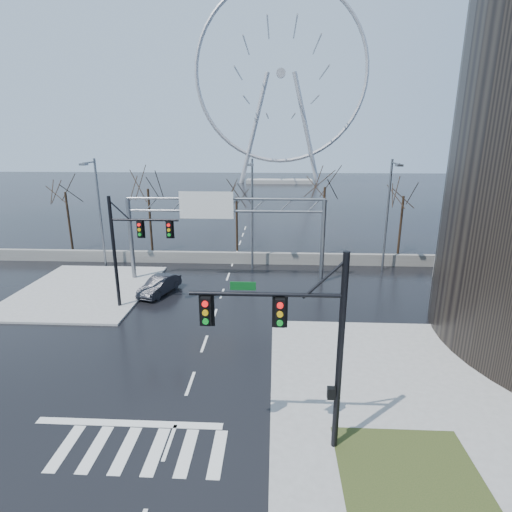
# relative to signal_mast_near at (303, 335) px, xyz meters

# --- Properties ---
(ground) EXTENTS (260.00, 260.00, 0.00)m
(ground) POSITION_rel_signal_mast_near_xyz_m (-5.14, 4.04, -4.87)
(ground) COLOR black
(ground) RESTS_ON ground
(sidewalk_right_ext) EXTENTS (12.00, 10.00, 0.15)m
(sidewalk_right_ext) POSITION_rel_signal_mast_near_xyz_m (4.86, 6.04, -4.80)
(sidewalk_right_ext) COLOR gray
(sidewalk_right_ext) RESTS_ON ground
(sidewalk_far) EXTENTS (10.00, 12.00, 0.15)m
(sidewalk_far) POSITION_rel_signal_mast_near_xyz_m (-16.14, 16.04, -4.80)
(sidewalk_far) COLOR gray
(sidewalk_far) RESTS_ON ground
(grass_strip) EXTENTS (5.00, 4.00, 0.02)m
(grass_strip) POSITION_rel_signal_mast_near_xyz_m (3.86, -0.96, -4.72)
(grass_strip) COLOR #2A3817
(grass_strip) RESTS_ON sidewalk_near
(barrier_wall) EXTENTS (52.00, 0.50, 1.10)m
(barrier_wall) POSITION_rel_signal_mast_near_xyz_m (-5.14, 24.04, -4.32)
(barrier_wall) COLOR slate
(barrier_wall) RESTS_ON ground
(signal_mast_near) EXTENTS (5.52, 0.41, 8.00)m
(signal_mast_near) POSITION_rel_signal_mast_near_xyz_m (0.00, 0.00, 0.00)
(signal_mast_near) COLOR black
(signal_mast_near) RESTS_ON ground
(signal_mast_far) EXTENTS (4.72, 0.41, 8.00)m
(signal_mast_far) POSITION_rel_signal_mast_near_xyz_m (-11.01, 13.00, -0.04)
(signal_mast_far) COLOR black
(signal_mast_far) RESTS_ON ground
(sign_gantry) EXTENTS (16.36, 0.40, 7.60)m
(sign_gantry) POSITION_rel_signal_mast_near_xyz_m (-5.52, 19.00, 0.31)
(sign_gantry) COLOR slate
(sign_gantry) RESTS_ON ground
(streetlight_left) EXTENTS (0.50, 2.55, 10.00)m
(streetlight_left) POSITION_rel_signal_mast_near_xyz_m (-17.14, 22.20, 1.01)
(streetlight_left) COLOR slate
(streetlight_left) RESTS_ON ground
(streetlight_mid) EXTENTS (0.50, 2.55, 10.00)m
(streetlight_mid) POSITION_rel_signal_mast_near_xyz_m (-3.14, 22.20, 1.01)
(streetlight_mid) COLOR slate
(streetlight_mid) RESTS_ON ground
(streetlight_right) EXTENTS (0.50, 2.55, 10.00)m
(streetlight_right) POSITION_rel_signal_mast_near_xyz_m (8.86, 22.20, 1.01)
(streetlight_right) COLOR slate
(streetlight_right) RESTS_ON ground
(tree_far_left) EXTENTS (3.50, 3.50, 7.00)m
(tree_far_left) POSITION_rel_signal_mast_near_xyz_m (-23.14, 28.04, 0.70)
(tree_far_left) COLOR black
(tree_far_left) RESTS_ON ground
(tree_left) EXTENTS (3.75, 3.75, 7.50)m
(tree_left) POSITION_rel_signal_mast_near_xyz_m (-14.14, 27.54, 1.10)
(tree_left) COLOR black
(tree_left) RESTS_ON ground
(tree_center) EXTENTS (3.25, 3.25, 6.50)m
(tree_center) POSITION_rel_signal_mast_near_xyz_m (-5.14, 28.54, 0.30)
(tree_center) COLOR black
(tree_center) RESTS_ON ground
(tree_right) EXTENTS (3.90, 3.90, 7.80)m
(tree_right) POSITION_rel_signal_mast_near_xyz_m (3.86, 27.54, 1.34)
(tree_right) COLOR black
(tree_right) RESTS_ON ground
(tree_far_right) EXTENTS (3.40, 3.40, 6.80)m
(tree_far_right) POSITION_rel_signal_mast_near_xyz_m (11.86, 28.04, 0.54)
(tree_far_right) COLOR black
(tree_far_right) RESTS_ON ground
(ferris_wheel) EXTENTS (45.00, 6.00, 50.91)m
(ferris_wheel) POSITION_rel_signal_mast_near_xyz_m (-0.14, 99.04, 21.26)
(ferris_wheel) COLOR gray
(ferris_wheel) RESTS_ON ground
(car) EXTENTS (2.70, 4.42, 1.37)m
(car) POSITION_rel_signal_mast_near_xyz_m (-10.00, 15.81, -4.19)
(car) COLOR black
(car) RESTS_ON ground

